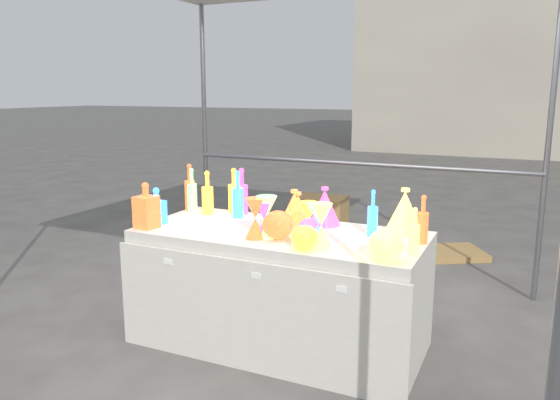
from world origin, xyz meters
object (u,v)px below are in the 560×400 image
at_px(bottle_0, 234,190).
at_px(globe_0, 305,239).
at_px(hourglass_0, 255,218).
at_px(lampshade_0, 294,208).
at_px(cardboard_box_closed, 321,214).
at_px(display_table, 279,288).

distance_m(bottle_0, globe_0, 1.05).
distance_m(hourglass_0, lampshade_0, 0.36).
bearing_deg(hourglass_0, cardboard_box_closed, 103.18).
height_order(hourglass_0, globe_0, hourglass_0).
bearing_deg(bottle_0, display_table, -34.30).
distance_m(cardboard_box_closed, bottle_0, 2.55).
bearing_deg(globe_0, bottle_0, 141.32).
distance_m(display_table, bottle_0, 0.83).
height_order(display_table, bottle_0, bottle_0).
xyz_separation_m(cardboard_box_closed, bottle_0, (0.24, -2.43, 0.71)).
height_order(cardboard_box_closed, hourglass_0, hourglass_0).
relative_size(bottle_0, lampshade_0, 1.31).
height_order(bottle_0, hourglass_0, bottle_0).
bearing_deg(globe_0, lampshade_0, 119.93).
bearing_deg(lampshade_0, hourglass_0, -90.25).
bearing_deg(hourglass_0, bottle_0, 129.52).
relative_size(display_table, hourglass_0, 7.54).
bearing_deg(bottle_0, cardboard_box_closed, 95.63).
xyz_separation_m(cardboard_box_closed, lampshade_0, (0.80, -2.65, 0.67)).
xyz_separation_m(cardboard_box_closed, globe_0, (1.06, -3.09, 0.61)).
bearing_deg(hourglass_0, display_table, 71.79).
bearing_deg(cardboard_box_closed, bottle_0, -87.35).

